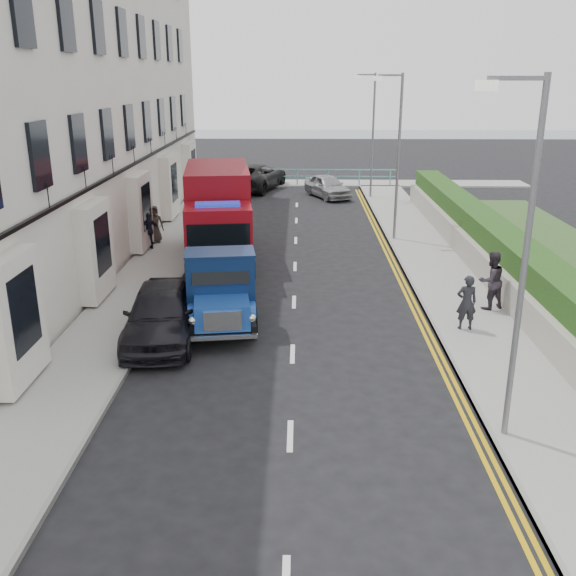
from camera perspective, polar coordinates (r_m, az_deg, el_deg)
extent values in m
plane|color=black|center=(15.07, 0.31, -9.03)|extent=(120.00, 120.00, 0.00)
cube|color=gray|center=(24.01, -11.90, 1.40)|extent=(2.40, 38.00, 0.12)
cube|color=gray|center=(23.96, 13.39, 1.26)|extent=(2.60, 38.00, 0.12)
cube|color=gray|center=(42.92, 0.84, 9.28)|extent=(30.00, 2.50, 0.12)
plane|color=slate|center=(73.69, 0.96, 13.12)|extent=(120.00, 120.00, 0.00)
cube|color=silver|center=(28.07, -20.05, 17.55)|extent=(6.00, 30.00, 14.00)
cube|color=black|center=(27.36, -12.97, 11.00)|extent=(0.12, 28.00, 0.10)
cube|color=#B2AD9E|center=(24.14, 16.49, 2.33)|extent=(0.30, 28.00, 1.00)
cube|color=#1C4014|center=(24.23, 18.18, 3.21)|extent=(1.20, 28.00, 1.70)
cube|color=#59B2A5|center=(41.97, 0.84, 10.48)|extent=(13.00, 0.08, 0.06)
cube|color=#59B2A5|center=(42.04, 0.84, 9.90)|extent=(13.00, 0.06, 0.05)
cylinder|color=slate|center=(12.58, 20.21, 1.32)|extent=(0.12, 0.12, 7.00)
cube|color=slate|center=(11.92, 19.71, 17.15)|extent=(1.00, 0.08, 0.08)
cube|color=beige|center=(11.78, 17.24, 16.80)|extent=(0.35, 0.18, 0.18)
cylinder|color=slate|center=(27.88, 9.76, 11.13)|extent=(0.12, 0.12, 7.00)
cube|color=slate|center=(27.60, 9.09, 18.18)|extent=(1.00, 0.08, 0.08)
cube|color=beige|center=(27.54, 7.99, 17.98)|extent=(0.35, 0.18, 0.18)
cylinder|color=slate|center=(37.74, 7.54, 13.12)|extent=(0.12, 0.12, 7.00)
cube|color=slate|center=(37.53, 6.97, 18.31)|extent=(1.00, 0.08, 0.08)
cube|color=beige|center=(37.49, 6.17, 18.16)|extent=(0.35, 0.18, 0.18)
cylinder|color=black|center=(17.77, -8.54, -3.21)|extent=(0.37, 0.93, 0.90)
cylinder|color=black|center=(17.79, -3.21, -3.00)|extent=(0.37, 0.93, 0.90)
cylinder|color=black|center=(20.24, -8.37, -0.46)|extent=(0.37, 0.93, 0.90)
cylinder|color=black|center=(20.25, -3.70, -0.28)|extent=(0.37, 0.93, 0.90)
cube|color=black|center=(18.95, -5.97, -1.28)|extent=(2.39, 4.71, 0.17)
cube|color=#1F4BA8|center=(17.20, -5.89, -2.17)|extent=(1.61, 1.41, 0.68)
cube|color=silver|center=(16.61, -5.84, -2.93)|extent=(0.99, 0.21, 0.52)
cube|color=#0D224B|center=(18.04, -6.02, 0.63)|extent=(2.02, 1.37, 1.64)
cube|color=black|center=(19.94, -6.06, 0.40)|extent=(2.31, 2.88, 0.11)
cylinder|color=black|center=(22.47, -8.60, 1.64)|extent=(0.43, 1.07, 1.04)
cylinder|color=black|center=(22.46, -3.55, 1.81)|extent=(0.43, 1.07, 1.04)
cylinder|color=black|center=(25.28, -8.36, 3.55)|extent=(0.43, 1.07, 1.04)
cylinder|color=black|center=(25.27, -3.86, 3.70)|extent=(0.43, 1.07, 1.04)
cylinder|color=black|center=(27.29, -8.21, 4.67)|extent=(0.43, 1.07, 1.04)
cylinder|color=black|center=(27.28, -4.04, 4.81)|extent=(0.43, 1.07, 1.04)
cube|color=black|center=(24.75, -6.12, 3.77)|extent=(2.97, 6.82, 0.24)
cube|color=maroon|center=(22.13, -6.18, 4.64)|extent=(2.47, 2.06, 2.07)
cube|color=black|center=(21.27, -6.18, 4.33)|extent=(2.07, 0.33, 1.04)
cube|color=maroon|center=(25.44, -6.24, 7.55)|extent=(2.95, 5.16, 2.83)
imported|color=black|center=(17.82, -11.22, -2.19)|extent=(2.18, 4.68, 1.55)
imported|color=#5498B5|center=(24.45, -5.48, 3.65)|extent=(1.87, 4.51, 1.45)
imported|color=#B0B0B5|center=(26.31, -5.87, 4.72)|extent=(2.09, 5.04, 1.46)
imported|color=black|center=(40.92, -2.95, 9.87)|extent=(4.25, 6.35, 1.62)
imported|color=#9A9A9E|center=(38.24, 3.52, 9.03)|extent=(3.03, 4.22, 1.34)
imported|color=black|center=(18.57, 15.59, -1.24)|extent=(0.59, 0.40, 1.58)
imported|color=#2F2932|center=(20.37, 17.60, 0.65)|extent=(1.07, 0.97, 1.79)
imported|color=black|center=(26.86, -12.29, 5.01)|extent=(0.96, 0.75, 1.52)
imported|color=#393029|center=(27.86, -11.81, 5.59)|extent=(0.87, 0.67, 1.59)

